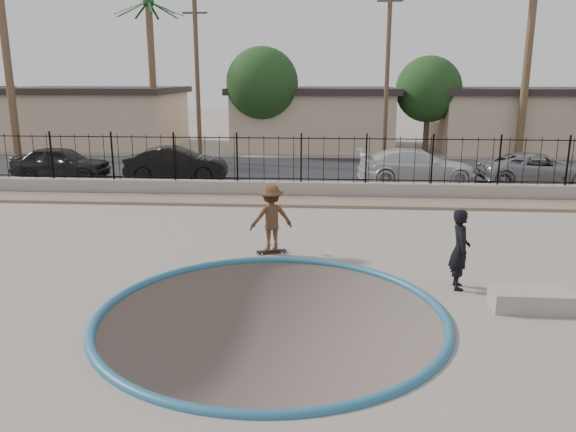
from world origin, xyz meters
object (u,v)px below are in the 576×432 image
Objects in this scene: skateboard at (271,251)px; car_c at (417,166)px; concrete_ledge at (532,300)px; videographer at (460,249)px; skater at (271,221)px; car_a at (61,162)px; car_d at (539,169)px; car_b at (177,164)px.

skateboard is 11.71m from car_c.
skateboard is at bearing 149.55° from concrete_ledge.
skateboard is 0.46× the size of videographer.
skater is 0.34× the size of car_c.
videographer reaches higher than car_c.
car_a is 21.28m from car_d.
car_a is 0.84× the size of car_c.
skater is 11.71m from car_b.
skater is 11.69m from car_c.
car_a is at bearing 118.34° from skateboard.
car_a is at bearing 140.11° from concrete_ledge.
skater is 0.39× the size of car_b.
car_a is 0.96× the size of car_b.
car_a is 5.39m from car_b.
car_c is 5.19m from car_d.
car_a is 16.10m from car_c.
videographer is at bearing 153.68° from car_d.
videographer reaches higher than skater.
skateboard is 6.56m from concrete_ledge.
videographer reaches higher than concrete_ledge.
videographer is 0.37× the size of car_d.
concrete_ledge is 0.32× the size of car_d.
car_c reaches higher than car_a.
skateboard is 14.98m from car_a.
car_d is at bearing -154.79° from skater.
car_b is 10.70m from car_c.
skater is 0.83m from skateboard.
car_d is (10.52, 10.40, 0.67)m from skateboard.
car_c is 1.05× the size of car_d.
skateboard is at bearing 77.66° from skater.
videographer reaches higher than car_d.
car_b is at bearing 128.78° from concrete_ledge.
videographer reaches higher than car_a.
car_b is (5.39, 0.00, 0.00)m from car_a.
car_c is (16.10, 0.00, 0.01)m from car_a.
concrete_ledge is at bearing -130.02° from car_a.
car_c is (5.33, 10.40, -0.10)m from skater.
skater is at bearing 150.64° from car_c.
car_c is at bearing -95.56° from car_b.
videographer is at bearing -44.26° from skateboard.
videographer is at bearing -147.75° from car_b.
concrete_ledge is (5.65, -3.32, 0.14)m from skateboard.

